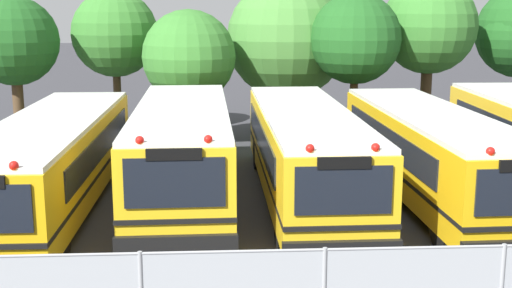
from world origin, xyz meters
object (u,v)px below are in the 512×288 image
Objects in this scene: school_bus_1 at (183,149)px; tree_0 at (13,40)px; school_bus_0 at (53,158)px; tree_4 at (356,39)px; tree_3 at (292,38)px; tree_2 at (192,56)px; tree_1 at (116,35)px; tree_5 at (429,26)px; school_bus_3 at (431,151)px; school_bus_2 at (305,150)px.

tree_0 reaches higher than school_bus_1.
school_bus_0 is 1.97× the size of tree_4.
school_bus_1 is 1.81× the size of tree_0.
tree_4 is (2.18, -2.40, 0.07)m from tree_3.
tree_3 reaches higher than tree_2.
tree_2 reaches higher than school_bus_0.
tree_1 is at bearing -91.18° from school_bus_0.
tree_1 reaches higher than school_bus_0.
tree_2 is 0.81× the size of tree_5.
school_bus_3 is 15.86m from tree_0.
tree_0 is 0.88× the size of tree_3.
tree_5 is at bearing 4.61° from tree_0.
school_bus_0 is at bearing -126.00° from tree_3.
school_bus_2 is 1.00× the size of school_bus_3.
tree_0 is at bearing 179.55° from tree_2.
tree_2 reaches higher than school_bus_2.
tree_0 is (-6.60, 7.62, 2.60)m from school_bus_1.
school_bus_2 is 1.70× the size of tree_3.
tree_2 reaches higher than school_bus_3.
school_bus_1 is 1.73× the size of tree_1.
tree_2 is 0.89× the size of tree_4.
tree_2 is at bearing -112.77° from school_bus_0.
tree_0 is 0.88× the size of tree_5.
school_bus_2 is 8.66m from tree_2.
school_bus_2 is 2.11× the size of tree_2.
school_bus_1 reaches higher than school_bus_0.
school_bus_1 is 1.77× the size of tree_4.
school_bus_0 is at bearing -144.04° from tree_5.
school_bus_2 is 1.93× the size of tree_0.
school_bus_3 is at bearing 176.33° from school_bus_2.
tree_1 reaches higher than tree_2.
tree_5 reaches higher than tree_2.
tree_4 is at bearing -87.08° from school_bus_3.
tree_3 is (0.70, 9.99, 2.58)m from school_bus_2.
school_bus_3 is at bearing 176.09° from school_bus_1.
tree_2 is at bearing -0.45° from tree_0.
school_bus_3 is (6.85, -0.34, -0.08)m from school_bus_1.
school_bus_2 reaches higher than school_bus_3.
tree_0 reaches higher than school_bus_0.
school_bus_1 is 6.86m from school_bus_3.
tree_3 is 1.11× the size of tree_4.
tree_3 is at bearing 11.72° from tree_0.
school_bus_0 is 16.33m from tree_5.
tree_2 is (3.16, -2.25, -0.68)m from tree_1.
school_bus_0 is 12.80m from tree_4.
school_bus_3 is 1.85× the size of tree_1.
tree_1 is 7.20m from tree_3.
tree_3 is at bearing 29.29° from tree_2.
school_bus_2 is at bearing -93.98° from tree_3.
school_bus_3 is 14.51m from tree_1.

